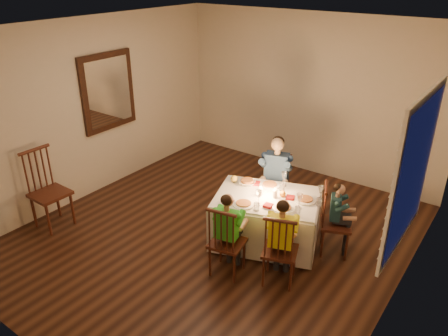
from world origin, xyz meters
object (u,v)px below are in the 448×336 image
Objects in this scene: chair_end at (332,251)px; adult at (274,215)px; serving_bowl at (247,183)px; chair_extra at (56,225)px; child_teal at (332,251)px; chair_near_left at (227,271)px; child_yellow at (278,280)px; chair_near_right at (278,280)px; child_green at (227,271)px; dining_table at (267,210)px; chair_adult at (274,215)px.

adult reaches higher than chair_end.
chair_extra is at bearing -145.74° from serving_bowl.
chair_end is 0.96× the size of child_teal.
child_yellow reaches higher than chair_near_left.
child_yellow is at bearing 138.80° from child_teal.
chair_near_right is 1.00× the size of chair_end.
child_green reaches higher than chair_near_right.
chair_end is at bearing -127.36° from chair_near_right.
dining_table reaches higher than chair_near_left.
child_teal is at bearing -138.38° from child_green.
chair_extra is (-2.28, -1.97, 0.00)m from chair_adult.
chair_adult is at bearing 49.21° from chair_end.
child_yellow is at bearing -74.67° from chair_adult.
dining_table is at bearing -67.49° from child_yellow.
child_green is 1.10× the size of child_teal.
serving_bowl reaches higher than chair_near_right.
child_teal is at bearing 1.60° from dining_table.
serving_bowl is at bearing -80.92° from child_green.
child_yellow reaches higher than chair_end.
child_teal is at bearing -34.01° from adult.
child_green is (0.19, -1.40, 0.00)m from adult.
child_yellow is (-0.28, -0.87, 0.00)m from chair_end.
child_yellow is (3.03, 0.78, 0.00)m from chair_extra.
chair_end is (0.79, 0.31, -0.47)m from dining_table.
adult is 1.42m from child_green.
chair_adult is (-0.23, 0.63, -0.47)m from dining_table.
child_green is at bearing 1.37° from chair_near_right.
chair_end is (0.28, 0.87, 0.00)m from chair_near_right.
child_yellow is at bearing -169.81° from chair_near_left.
chair_adult is 0.88× the size of child_green.
chair_extra reaches higher than chair_near_right.
child_yellow is (0.56, 0.21, 0.00)m from child_green.
child_green is at bearing 118.97° from chair_end.
chair_extra reaches higher than chair_end.
chair_near_left is 0.88× the size of child_green.
chair_near_left is 1.00× the size of chair_end.
adult reaches higher than chair_extra.
chair_adult is 1.07m from child_teal.
child_teal is 4.46× the size of serving_bowl.
adult is 1.40m from child_yellow.
chair_near_right is 0.88× the size of child_green.
serving_bowl is (-0.33, 0.90, 0.69)m from child_green.
chair_extra is at bearing -171.72° from dining_table.
dining_table is at bearing 87.79° from child_teal.
dining_table is 1.28× the size of adult.
adult is at bearing -77.61° from chair_near_right.
chair_end is at bearing -127.36° from child_yellow.
chair_extra is at bearing 1.90° from child_green.
dining_table is 1.68× the size of chair_adult.
chair_adult is 1.00× the size of chair_near_left.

